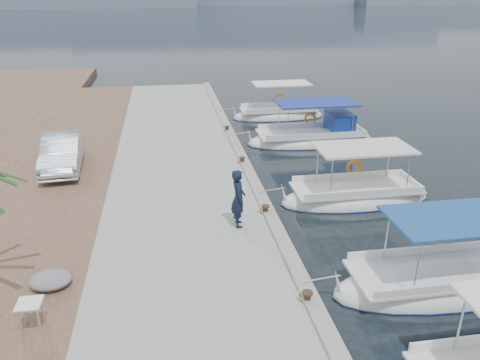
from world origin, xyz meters
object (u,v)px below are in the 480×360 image
at_px(fishing_caique_d, 313,139).
at_px(parked_car, 62,152).
at_px(fishing_caique_b, 444,284).
at_px(fishing_caique_c, 355,198).
at_px(fisherman, 238,198).
at_px(fishing_caique_e, 278,116).

height_order(fishing_caique_d, parked_car, fishing_caique_d).
relative_size(fishing_caique_b, fishing_caique_c, 1.09).
distance_m(fishing_caique_c, parked_car, 12.48).
relative_size(fishing_caique_c, fishing_caique_d, 0.87).
height_order(fishing_caique_b, fisherman, fisherman).
distance_m(fishing_caique_b, fishing_caique_e, 18.57).
relative_size(fishing_caique_e, fisherman, 3.00).
distance_m(fishing_caique_c, fishing_caique_e, 12.68).
bearing_deg(fishing_caique_c, fishing_caique_e, 90.31).
bearing_deg(fishing_caique_d, parked_car, -165.26).
xyz_separation_m(fishing_caique_c, fisherman, (-5.02, -2.21, 1.36)).
relative_size(fishing_caique_b, fishing_caique_d, 0.94).
bearing_deg(fishing_caique_d, fisherman, -120.13).
bearing_deg(fishing_caique_c, fishing_caique_d, 85.58).
height_order(fishing_caique_b, fishing_caique_c, same).
distance_m(fishing_caique_e, parked_car, 14.44).
relative_size(fisherman, parked_car, 0.45).
xyz_separation_m(fishing_caique_b, parked_car, (-11.98, 10.08, 1.10)).
relative_size(fishing_caique_d, fisherman, 3.55).
bearing_deg(fishing_caique_c, parked_car, 160.28).
xyz_separation_m(fisherman, parked_car, (-6.69, 6.40, -0.26)).
bearing_deg(fishing_caique_b, fishing_caique_c, 92.63).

